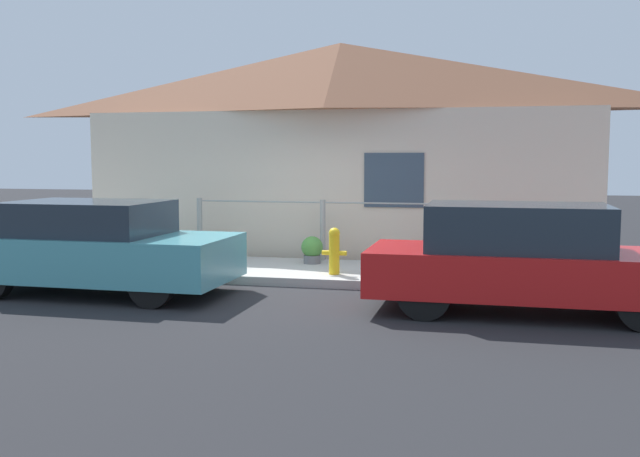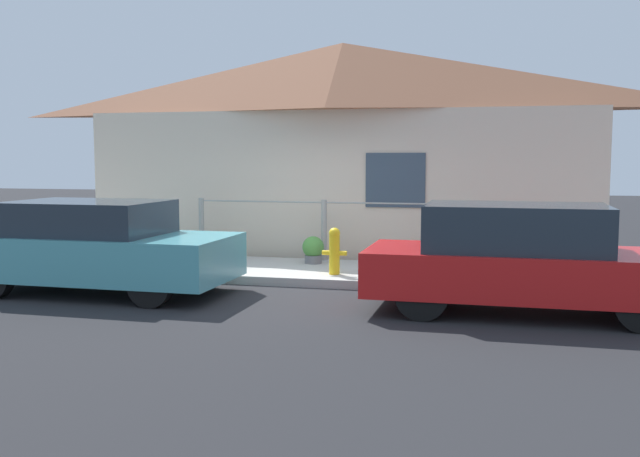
{
  "view_description": "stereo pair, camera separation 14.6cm",
  "coord_description": "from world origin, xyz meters",
  "px_view_note": "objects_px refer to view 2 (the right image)",
  "views": [
    {
      "loc": [
        2.87,
        -10.57,
        2.01
      ],
      "look_at": [
        0.35,
        0.3,
        0.9
      ],
      "focal_mm": 40.0,
      "sensor_mm": 36.0,
      "label": 1
    },
    {
      "loc": [
        3.01,
        -10.53,
        2.01
      ],
      "look_at": [
        0.35,
        0.3,
        0.9
      ],
      "focal_mm": 40.0,
      "sensor_mm": 36.0,
      "label": 2
    }
  ],
  "objects_px": {
    "car_right": "(524,260)",
    "potted_plant_near_hydrant": "(313,249)",
    "car_left": "(96,247)",
    "fire_hydrant": "(334,250)",
    "potted_plant_by_fence": "(201,245)"
  },
  "relations": [
    {
      "from": "car_left",
      "to": "fire_hydrant",
      "type": "height_order",
      "value": "car_left"
    },
    {
      "from": "potted_plant_near_hydrant",
      "to": "potted_plant_by_fence",
      "type": "relative_size",
      "value": 0.9
    },
    {
      "from": "car_left",
      "to": "potted_plant_near_hydrant",
      "type": "bearing_deg",
      "value": 46.66
    },
    {
      "from": "car_left",
      "to": "fire_hydrant",
      "type": "relative_size",
      "value": 5.34
    },
    {
      "from": "car_left",
      "to": "car_right",
      "type": "relative_size",
      "value": 0.98
    },
    {
      "from": "car_right",
      "to": "potted_plant_near_hydrant",
      "type": "height_order",
      "value": "car_right"
    },
    {
      "from": "car_left",
      "to": "potted_plant_near_hydrant",
      "type": "distance_m",
      "value": 3.8
    },
    {
      "from": "fire_hydrant",
      "to": "potted_plant_near_hydrant",
      "type": "bearing_deg",
      "value": 120.41
    },
    {
      "from": "car_left",
      "to": "fire_hydrant",
      "type": "distance_m",
      "value": 3.67
    },
    {
      "from": "car_right",
      "to": "fire_hydrant",
      "type": "bearing_deg",
      "value": 150.33
    },
    {
      "from": "car_right",
      "to": "fire_hydrant",
      "type": "xyz_separation_m",
      "value": [
        -2.86,
        1.66,
        -0.17
      ]
    },
    {
      "from": "car_left",
      "to": "car_right",
      "type": "distance_m",
      "value": 6.13
    },
    {
      "from": "car_right",
      "to": "car_left",
      "type": "bearing_deg",
      "value": -179.59
    },
    {
      "from": "potted_plant_near_hydrant",
      "to": "potted_plant_by_fence",
      "type": "xyz_separation_m",
      "value": [
        -2.0,
        -0.31,
        0.06
      ]
    },
    {
      "from": "potted_plant_near_hydrant",
      "to": "potted_plant_by_fence",
      "type": "bearing_deg",
      "value": -171.31
    }
  ]
}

